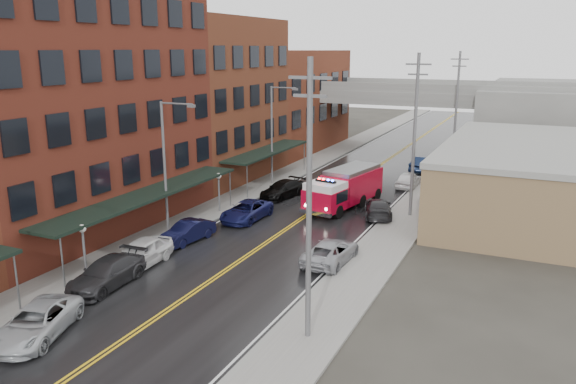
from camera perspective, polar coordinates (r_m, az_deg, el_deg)
The scene contains 31 objects.
road at distance 40.71m, azimuth 0.77°, elevation -3.16°, with size 11.00×160.00×0.02m, color black.
sidewalk_left at distance 44.01m, azimuth -7.96°, elevation -1.86°, with size 3.00×160.00×0.15m, color slate.
sidewalk_right at distance 38.48m, azimuth 10.79°, elevation -4.38°, with size 3.00×160.00×0.15m, color slate.
curb_left at distance 43.17m, azimuth -6.11°, elevation -2.12°, with size 0.30×160.00×0.15m, color gray.
curb_right at distance 38.87m, azimuth 8.43°, elevation -4.08°, with size 0.30×160.00×0.15m, color gray.
brick_building_b at distance 40.75m, azimuth -21.05°, elevation 8.82°, with size 9.00×20.00×18.00m, color #5E2319.
brick_building_c at distance 54.56m, azimuth -7.67°, elevation 9.25°, with size 9.00×15.00×15.00m, color #5C2E1B.
brick_building_far at distance 70.07m, azimuth 0.07°, elevation 9.27°, with size 9.00×20.00×12.00m, color brown.
tan_building at distance 46.56m, azimuth 24.43°, elevation 0.96°, with size 14.00×22.00×5.00m, color olive.
right_far_block at distance 76.01m, azimuth 26.38°, elevation 6.67°, with size 18.00×30.00×8.00m, color slate.
awning_1 at distance 37.87m, azimuth -14.02°, elevation -0.26°, with size 2.60×18.00×3.09m.
awning_2 at distance 52.33m, azimuth -2.09°, elevation 4.16°, with size 2.60×13.00×3.09m.
globe_lamp_1 at distance 32.38m, azimuth -20.10°, elevation -4.48°, with size 0.44×0.44×3.12m.
globe_lamp_2 at distance 42.97m, azimuth -7.05°, elevation 0.86°, with size 0.44×0.44×3.12m.
street_lamp_1 at distance 37.60m, azimuth -12.16°, elevation 3.18°, with size 2.64×0.22×9.00m.
street_lamp_2 at distance 51.13m, azimuth -1.42°, elevation 6.42°, with size 2.64×0.22×9.00m.
utility_pole_0 at distance 22.98m, azimuth 2.15°, elevation -0.75°, with size 1.80×0.24×12.00m.
utility_pole_1 at distance 41.81m, azimuth 12.74°, elevation 5.82°, with size 1.80×0.24×12.00m.
utility_pole_2 at distance 61.39m, azimuth 16.72°, elevation 8.22°, with size 1.80×0.24×12.00m.
overpass at distance 69.59m, azimuth 11.62°, elevation 8.93°, with size 40.00×10.00×7.50m.
fire_truck at distance 44.41m, azimuth 5.70°, elevation 0.46°, with size 4.53×8.67×3.04m.
parked_car_left_2 at distance 27.46m, azimuth -24.19°, elevation -11.99°, with size 2.29×4.96×1.38m, color #B0B4B8.
parked_car_left_3 at distance 31.55m, azimuth -17.93°, elevation -7.85°, with size 2.06×5.06×1.47m, color #29292B.
parked_car_left_4 at distance 33.75m, azimuth -14.72°, elevation -6.02°, with size 1.88×4.67×1.59m, color white.
parked_car_left_5 at distance 37.27m, azimuth -10.16°, elevation -3.99°, with size 1.44×4.14×1.36m, color black.
parked_car_left_6 at distance 41.36m, azimuth -4.24°, elevation -1.93°, with size 2.30×4.98×1.38m, color #13174A.
parked_car_left_7 at distance 47.45m, azimuth -0.58°, elevation 0.27°, with size 1.96×4.83×1.40m, color black.
parked_car_right_0 at distance 33.28m, azimuth 4.36°, elevation -6.08°, with size 2.25×4.89×1.36m, color #98999F.
parked_car_right_1 at distance 42.56m, azimuth 9.15°, elevation -1.60°, with size 1.94×4.78×1.39m, color black.
parked_car_right_2 at distance 51.97m, azimuth 12.13°, elevation 1.22°, with size 1.71×4.24×1.44m, color white.
parked_car_right_3 at distance 59.07m, azimuth 13.73°, elevation 2.76°, with size 1.65×4.73×1.56m, color black.
Camera 1 is at (15.62, -5.51, 12.33)m, focal length 35.00 mm.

